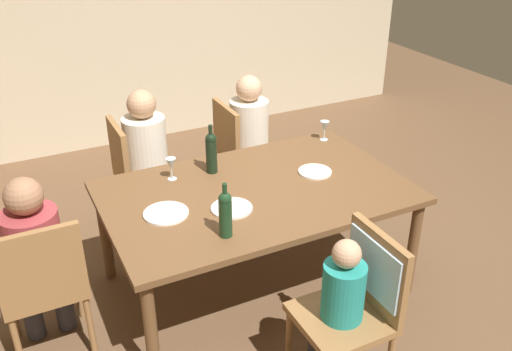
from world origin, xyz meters
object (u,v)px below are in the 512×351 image
Objects in this scene: person_child_small at (338,305)px; chair_far_right at (240,149)px; dinner_plate_guest_right at (232,208)px; chair_left_end at (43,282)px; chair_far_left at (136,171)px; wine_glass_near_left at (325,127)px; person_woman_host at (252,133)px; dinner_plate_guest_left at (166,213)px; person_man_bearded at (150,152)px; wine_bottle_dark_red at (211,151)px; chair_near at (363,291)px; dining_table at (256,199)px; dinner_plate_host at (315,172)px; wine_bottle_tall_green at (225,213)px; person_man_guest at (36,253)px; wine_glass_centre at (171,164)px.

chair_far_right is at bearing -10.51° from person_child_small.
person_child_small is 3.79× the size of dinner_plate_guest_right.
chair_far_right is 1.97m from chair_left_end.
chair_far_left reaches higher than dinner_plate_guest_right.
wine_glass_near_left reaches higher than dinner_plate_guest_right.
dinner_plate_guest_left is (-1.05, -1.00, 0.08)m from person_woman_host.
person_man_bearded is (-0.85, -0.00, 0.01)m from person_woman_host.
person_child_small is 3.55× the size of dinner_plate_guest_left.
chair_left_end is at bearing -159.56° from wine_bottle_dark_red.
dinner_plate_guest_right is (-0.36, 0.82, 0.14)m from chair_near.
dining_table is 2.05× the size of chair_near.
chair_left_end is 0.80× the size of person_man_bearded.
chair_far_left is 0.80× the size of person_man_bearded.
dining_table is 2.05× the size of chair_far_left.
person_woman_host reaches higher than wine_glass_near_left.
dinner_plate_host is at bearing -25.39° from person_child_small.
dinner_plate_guest_left is (-1.39, -0.49, -0.10)m from wine_glass_near_left.
person_child_small is at bearing -84.43° from wine_bottle_dark_red.
person_woman_host reaches higher than wine_bottle_tall_green.
chair_far_left is at bearing 103.85° from dinner_plate_guest_right.
person_woman_host is 2.01m from person_man_guest.
chair_far_left is at bearing 95.75° from wine_bottle_tall_green.
chair_near is at bearing -78.18° from wine_bottle_dark_red.
dining_table is at bearing 27.74° from chair_far_left.
person_child_small is (1.30, -0.89, 0.03)m from chair_left_end.
person_child_small is 1.13m from dinner_plate_host.
wine_bottle_dark_red is 2.25× the size of wine_glass_near_left.
person_man_bearded is 0.63m from wine_glass_centre.
dining_table is at bearing -1.12° from person_man_guest.
chair_left_end is at bearing 176.71° from dinner_plate_guest_right.
wine_bottle_tall_green is (0.02, -1.36, 0.21)m from person_man_bearded.
chair_near is 1.60m from wine_glass_near_left.
wine_bottle_tall_green is (0.14, -1.36, 0.34)m from chair_far_left.
wine_glass_near_left is at bearing 19.40° from dinner_plate_guest_left.
chair_far_right is 1.57m from wine_bottle_tall_green.
chair_far_right is 0.98× the size of person_child_small.
chair_left_end is 1.57m from person_child_small.
chair_far_left is at bearing 14.07° from person_child_small.
chair_far_right is 2.74× the size of wine_bottle_dark_red.
person_man_bearded is at bearing 111.48° from wine_bottle_dark_red.
chair_far_left reaches higher than wine_glass_near_left.
wine_bottle_tall_green is 0.76m from wine_glass_centre.
dining_table is 1.32m from person_man_guest.
dining_table is 1.64× the size of person_man_bearded.
chair_far_right is 3.73× the size of dinner_plate_guest_right.
wine_glass_near_left is (0.95, 0.11, -0.04)m from wine_bottle_dark_red.
person_man_guest is at bearing -61.89° from person_woman_host.
wine_bottle_dark_red is (0.25, -0.62, 0.22)m from person_man_bearded.
dinner_plate_guest_right reaches higher than dining_table.
chair_left_end is 1.70m from chair_near.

